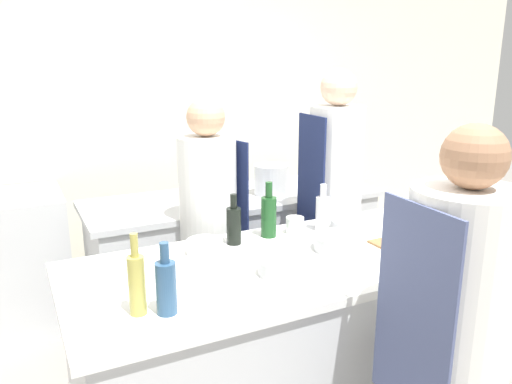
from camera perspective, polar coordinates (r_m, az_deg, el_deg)
wall_back at (r=4.24m, az=-10.92°, el=8.46°), size 8.00×0.06×2.80m
prep_counter at (r=2.64m, az=3.55°, el=-16.90°), size 2.10×0.93×0.92m
pass_counter at (r=3.68m, az=-2.39°, el=-7.34°), size 2.08×0.74×0.92m
chef_at_prep_near at (r=2.07m, az=21.52°, el=-16.24°), size 0.42×0.40×1.65m
chef_at_stove at (r=3.07m, az=-5.37°, el=-4.72°), size 0.39×0.37×1.65m
chef_at_pass_far at (r=3.22m, az=8.82°, el=-2.24°), size 0.36×0.34×1.80m
bottle_olive_oil at (r=2.58m, az=-2.55°, el=-3.71°), size 0.08×0.08×0.27m
bottle_vinegar at (r=1.93m, az=-13.47°, el=-10.05°), size 0.06×0.06×0.32m
bottle_wine at (r=1.92m, az=-10.24°, el=-10.49°), size 0.08×0.08×0.28m
bottle_cooking_oil at (r=2.80m, az=7.61°, el=-2.31°), size 0.08×0.08×0.27m
bottle_sauce at (r=2.68m, az=1.47°, el=-2.66°), size 0.08×0.08×0.30m
bowl_mixing_large at (r=2.49m, az=-5.92°, el=-6.24°), size 0.18×0.18×0.07m
bowl_prep_small at (r=2.55m, az=9.43°, el=-5.72°), size 0.25×0.25×0.08m
bowl_ceramic_blue at (r=2.24m, az=2.57°, el=-8.60°), size 0.18×0.18×0.07m
bowl_wooden_salad at (r=2.89m, az=11.09°, el=-3.58°), size 0.26×0.26×0.05m
cup at (r=2.76m, az=4.46°, el=-3.80°), size 0.10×0.10×0.09m
cutting_board at (r=2.70m, az=17.17°, el=-5.77°), size 0.33×0.28×0.01m
stockpot at (r=3.54m, az=1.76°, el=1.42°), size 0.25×0.25×0.21m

